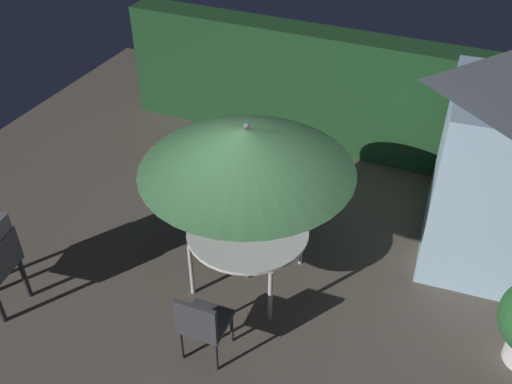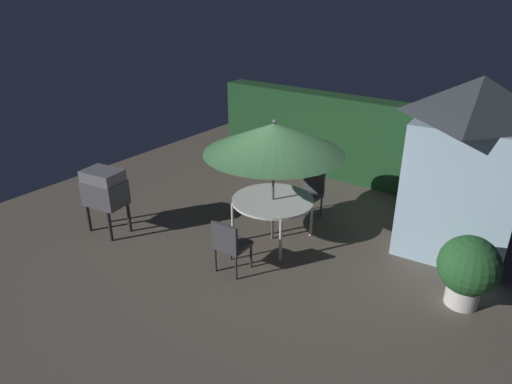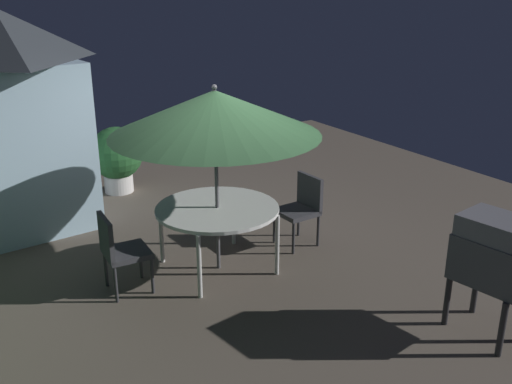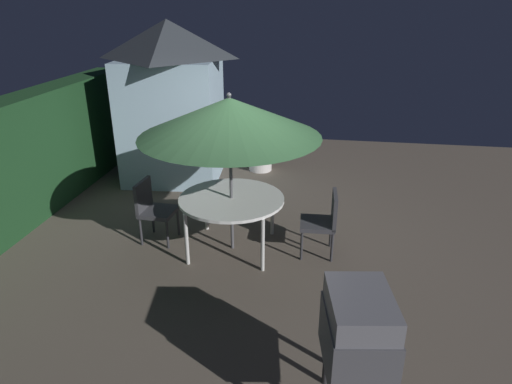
{
  "view_description": "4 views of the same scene",
  "coord_description": "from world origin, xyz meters",
  "px_view_note": "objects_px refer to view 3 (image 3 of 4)",
  "views": [
    {
      "loc": [
        2.03,
        -4.44,
        5.1
      ],
      "look_at": [
        -0.02,
        0.19,
        1.3
      ],
      "focal_mm": 40.3,
      "sensor_mm": 36.0,
      "label": 1
    },
    {
      "loc": [
        3.84,
        -5.73,
        4.11
      ],
      "look_at": [
        -0.41,
        0.07,
        0.85
      ],
      "focal_mm": 31.82,
      "sensor_mm": 36.0,
      "label": 2
    },
    {
      "loc": [
        -5.63,
        3.08,
        3.24
      ],
      "look_at": [
        -0.26,
        -0.29,
        0.93
      ],
      "focal_mm": 41.22,
      "sensor_mm": 36.0,
      "label": 3
    },
    {
      "loc": [
        -5.54,
        -1.06,
        3.24
      ],
      "look_at": [
        -0.12,
        -0.21,
        0.89
      ],
      "focal_mm": 31.82,
      "sensor_mm": 36.0,
      "label": 4
    }
  ],
  "objects_px": {
    "patio_table": "(217,211)",
    "chair_far_side": "(302,205)",
    "bbq_grill": "(496,254)",
    "potted_plant_by_shed": "(117,156)",
    "garden_shed": "(9,120)",
    "patio_umbrella": "(215,113)",
    "chair_near_shed": "(119,248)"
  },
  "relations": [
    {
      "from": "chair_near_shed",
      "to": "chair_far_side",
      "type": "bearing_deg",
      "value": -90.55
    },
    {
      "from": "patio_table",
      "to": "chair_near_shed",
      "type": "relative_size",
      "value": 1.58
    },
    {
      "from": "patio_table",
      "to": "patio_umbrella",
      "type": "bearing_deg",
      "value": 135.0
    },
    {
      "from": "patio_table",
      "to": "chair_far_side",
      "type": "xyz_separation_m",
      "value": [
        0.05,
        -1.25,
        -0.2
      ]
    },
    {
      "from": "patio_table",
      "to": "chair_far_side",
      "type": "relative_size",
      "value": 1.58
    },
    {
      "from": "patio_umbrella",
      "to": "chair_near_shed",
      "type": "relative_size",
      "value": 2.59
    },
    {
      "from": "patio_umbrella",
      "to": "chair_far_side",
      "type": "xyz_separation_m",
      "value": [
        0.05,
        -1.25,
        -1.35
      ]
    },
    {
      "from": "garden_shed",
      "to": "potted_plant_by_shed",
      "type": "bearing_deg",
      "value": -70.7
    },
    {
      "from": "patio_table",
      "to": "chair_far_side",
      "type": "distance_m",
      "value": 1.27
    },
    {
      "from": "patio_table",
      "to": "bbq_grill",
      "type": "bearing_deg",
      "value": -149.09
    },
    {
      "from": "patio_umbrella",
      "to": "potted_plant_by_shed",
      "type": "height_order",
      "value": "patio_umbrella"
    },
    {
      "from": "garden_shed",
      "to": "chair_far_side",
      "type": "bearing_deg",
      "value": -131.48
    },
    {
      "from": "garden_shed",
      "to": "potted_plant_by_shed",
      "type": "distance_m",
      "value": 1.91
    },
    {
      "from": "chair_far_side",
      "to": "potted_plant_by_shed",
      "type": "xyz_separation_m",
      "value": [
        3.14,
        1.32,
        0.07
      ]
    },
    {
      "from": "bbq_grill",
      "to": "patio_table",
      "type": "bearing_deg",
      "value": 30.91
    },
    {
      "from": "chair_near_shed",
      "to": "patio_table",
      "type": "bearing_deg",
      "value": -93.77
    },
    {
      "from": "bbq_grill",
      "to": "chair_near_shed",
      "type": "xyz_separation_m",
      "value": [
        2.64,
        2.7,
        -0.33
      ]
    },
    {
      "from": "garden_shed",
      "to": "chair_far_side",
      "type": "xyz_separation_m",
      "value": [
        -2.58,
        -2.92,
        -0.96
      ]
    },
    {
      "from": "patio_table",
      "to": "bbq_grill",
      "type": "xyz_separation_m",
      "value": [
        -2.56,
        -1.54,
        0.12
      ]
    },
    {
      "from": "chair_far_side",
      "to": "bbq_grill",
      "type": "bearing_deg",
      "value": -173.75
    },
    {
      "from": "chair_far_side",
      "to": "patio_umbrella",
      "type": "bearing_deg",
      "value": 92.46
    },
    {
      "from": "chair_far_side",
      "to": "chair_near_shed",
      "type": "bearing_deg",
      "value": 89.45
    },
    {
      "from": "potted_plant_by_shed",
      "to": "garden_shed",
      "type": "bearing_deg",
      "value": 109.3
    },
    {
      "from": "bbq_grill",
      "to": "potted_plant_by_shed",
      "type": "bearing_deg",
      "value": 15.62
    },
    {
      "from": "patio_table",
      "to": "chair_far_side",
      "type": "height_order",
      "value": "chair_far_side"
    },
    {
      "from": "bbq_grill",
      "to": "garden_shed",
      "type": "bearing_deg",
      "value": 31.66
    },
    {
      "from": "garden_shed",
      "to": "patio_table",
      "type": "distance_m",
      "value": 3.21
    },
    {
      "from": "patio_table",
      "to": "chair_near_shed",
      "type": "height_order",
      "value": "chair_near_shed"
    },
    {
      "from": "bbq_grill",
      "to": "chair_far_side",
      "type": "bearing_deg",
      "value": 6.25
    },
    {
      "from": "patio_umbrella",
      "to": "chair_near_shed",
      "type": "xyz_separation_m",
      "value": [
        0.08,
        1.16,
        -1.35
      ]
    },
    {
      "from": "chair_far_side",
      "to": "garden_shed",
      "type": "bearing_deg",
      "value": 48.52
    },
    {
      "from": "chair_near_shed",
      "to": "potted_plant_by_shed",
      "type": "xyz_separation_m",
      "value": [
        3.12,
        -1.09,
        0.07
      ]
    }
  ]
}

